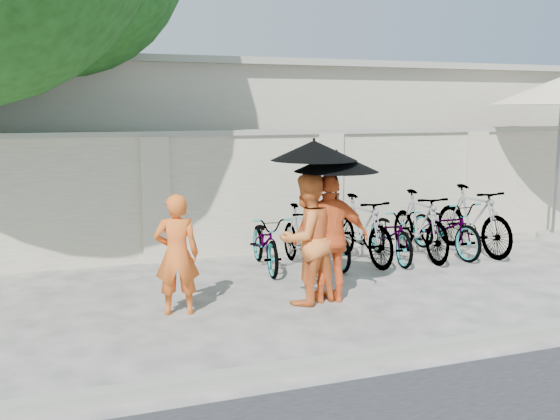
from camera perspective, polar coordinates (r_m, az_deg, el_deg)
name	(u,v)px	position (r m, az deg, el deg)	size (l,w,h in m)	color
ground	(281,313)	(7.59, 0.06, -9.40)	(80.00, 80.00, 0.00)	beige
kerb	(341,362)	(6.10, 5.61, -13.63)	(40.00, 0.16, 0.12)	#9D9E8E
compound_wall	(273,193)	(10.64, -0.68, 1.53)	(20.00, 0.30, 2.00)	beige
building_behind	(260,145)	(14.49, -1.84, 5.96)	(14.00, 6.00, 3.20)	beige
monk_left	(177,254)	(7.48, -9.42, -4.03)	(0.53, 0.35, 1.45)	orange
monk_center	(307,239)	(7.77, 2.48, -2.64)	(0.80, 0.63, 1.65)	orange
parasol_center	(314,150)	(7.57, 3.12, 5.46)	(1.06, 1.06, 1.11)	black
monk_right	(331,238)	(7.87, 4.69, -2.59)	(0.96, 0.40, 1.63)	orange
parasol_right	(336,162)	(7.66, 5.17, 4.41)	(1.05, 1.05, 0.98)	black
bike_0	(266,242)	(9.48, -1.32, -2.91)	(0.57, 1.64, 0.86)	gray
bike_1	(300,237)	(9.56, 1.85, -2.49)	(0.46, 1.61, 0.97)	gray
bike_2	(330,238)	(9.83, 4.55, -2.53)	(0.57, 1.62, 0.85)	gray
bike_3	(362,229)	(9.97, 7.47, -1.76)	(0.50, 1.79, 1.07)	gray
bike_4	(391,234)	(10.21, 10.14, -2.15)	(0.58, 1.66, 0.87)	gray
bike_5	(420,225)	(10.45, 12.67, -1.33)	(0.52, 1.83, 1.10)	gray
bike_6	(445,227)	(10.80, 14.87, -1.53)	(0.62, 1.78, 0.93)	gray
bike_7	(473,220)	(11.05, 17.23, -0.84)	(0.54, 1.90, 1.14)	gray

